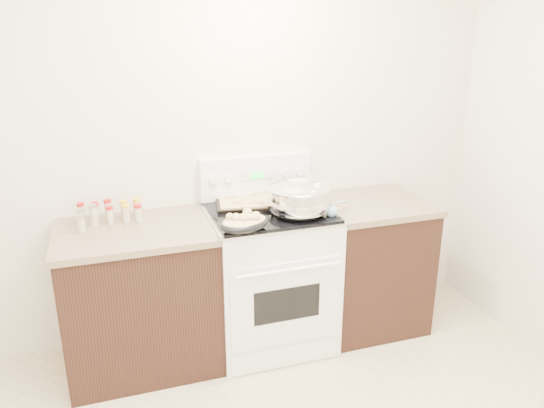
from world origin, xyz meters
name	(u,v)px	position (x,y,z in m)	size (l,w,h in m)	color
room_shell	(302,143)	(0.00, 0.00, 1.70)	(4.10, 3.60, 2.75)	beige
counter_left	(141,297)	(-0.48, 1.43, 0.46)	(0.93, 0.67, 0.92)	black
counter_right	(368,263)	(1.08, 1.43, 0.46)	(0.73, 0.67, 0.92)	black
kitchen_range	(269,274)	(0.35, 1.42, 0.49)	(0.78, 0.73, 1.22)	white
mixing_bowl	(299,200)	(0.50, 1.30, 1.03)	(0.51, 0.51, 0.23)	silver
roasting_pan	(244,222)	(0.11, 1.14, 0.99)	(0.36, 0.30, 0.12)	black
baking_sheet	(249,202)	(0.25, 1.55, 0.96)	(0.47, 0.37, 0.06)	black
wooden_spoon	(287,213)	(0.43, 1.31, 0.95)	(0.19, 0.21, 0.04)	#BA7955
blue_ladle	(333,210)	(0.69, 1.22, 0.98)	(0.22, 0.19, 0.09)	#7EACBC
spice_jars	(108,213)	(-0.62, 1.58, 0.98)	(0.37, 0.23, 0.13)	#BFB28C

